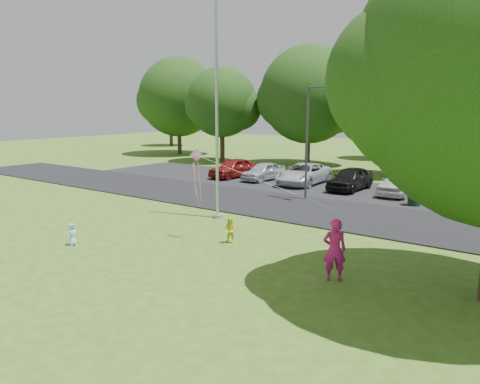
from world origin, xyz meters
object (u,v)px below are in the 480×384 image
Objects in this scene: woman at (334,250)px; child_blue at (72,234)px; street_lamp at (311,132)px; kite at (200,168)px; trash_can at (414,196)px; flagpole at (217,129)px; child_yellow at (230,230)px.

woman reaches higher than child_blue.
woman is 2.26× the size of child_blue.
street_lamp is 0.97× the size of kite.
child_blue is (-3.13, -12.93, -3.38)m from street_lamp.
woman is at bearing -47.43° from street_lamp.
trash_can is 0.17× the size of kite.
child_blue is 0.13× the size of kite.
child_blue is at bearing -18.85° from woman.
kite is at bearing -61.06° from flagpole.
street_lamp is 13.73m from child_blue.
flagpole is at bearing -1.24° from child_blue.
street_lamp is 7.49× the size of child_blue.
woman is (7.87, -4.19, -3.21)m from flagpole.
street_lamp is (1.50, 6.25, -0.36)m from flagpole.
flagpole is at bearing -61.57° from woman.
kite reaches higher than child_yellow.
trash_can is 12.25m from woman.
kite is (1.81, -3.27, -1.32)m from flagpole.
flagpole is 1.54× the size of kite.
street_lamp is 9.90m from child_yellow.
trash_can is at bearing 49.95° from flagpole.
flagpole is 5.23× the size of woman.
trash_can is at bearing 29.72° from street_lamp.
flagpole reaches higher than woman.
flagpole reaches higher than child_blue.
flagpole is 1.58× the size of street_lamp.
child_yellow is (-4.85, 1.22, -0.45)m from woman.
woman is at bearing -84.61° from trash_can.
street_lamp is at bearing 76.47° from flagpole.
flagpole is 11.84× the size of child_blue.
woman is 1.89× the size of child_yellow.
woman is 5.02m from child_yellow.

